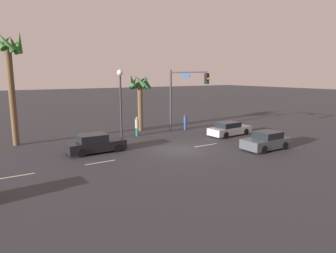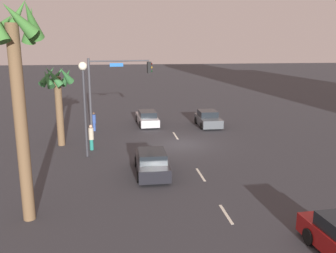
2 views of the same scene
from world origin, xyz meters
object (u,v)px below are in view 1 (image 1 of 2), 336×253
at_px(palm_tree_1, 9,65).
at_px(pedestrian_1, 185,122).
at_px(pedestrian_0, 137,126).
at_px(palm_tree_0, 140,90).
at_px(car_2, 95,144).
at_px(traffic_signal, 182,91).
at_px(car_3, 266,141).
at_px(streetlamp, 120,91).
at_px(car_1, 229,129).

bearing_deg(palm_tree_1, pedestrian_1, -6.47).
relative_size(pedestrian_0, pedestrian_1, 1.12).
xyz_separation_m(pedestrian_1, palm_tree_0, (-4.32, 2.25, 3.48)).
bearing_deg(pedestrian_1, car_2, -160.61).
height_order(traffic_signal, pedestrian_1, traffic_signal).
xyz_separation_m(car_2, car_3, (11.92, -6.43, -0.00)).
relative_size(car_3, streetlamp, 0.62).
relative_size(pedestrian_0, palm_tree_0, 0.31).
xyz_separation_m(car_3, pedestrian_1, (-0.50, 10.45, 0.22)).
relative_size(car_2, palm_tree_1, 0.46).
bearing_deg(palm_tree_0, pedestrian_0, -123.69).
distance_m(car_3, traffic_signal, 9.77).
height_order(pedestrian_0, palm_tree_1, palm_tree_1).
bearing_deg(car_1, car_2, 176.42).
relative_size(car_2, car_3, 1.11).
height_order(pedestrian_0, palm_tree_0, palm_tree_0).
distance_m(car_1, palm_tree_0, 10.15).
distance_m(pedestrian_0, palm_tree_1, 12.09).
bearing_deg(palm_tree_0, pedestrian_1, -27.53).
bearing_deg(car_2, pedestrian_1, 19.39).
relative_size(car_1, traffic_signal, 0.73).
height_order(car_3, palm_tree_1, palm_tree_1).
bearing_deg(palm_tree_0, car_1, -48.83).
height_order(car_3, traffic_signal, traffic_signal).
distance_m(car_2, palm_tree_1, 9.78).
bearing_deg(pedestrian_0, pedestrian_1, 1.47).
xyz_separation_m(car_3, palm_tree_1, (-16.87, 12.30, 6.07)).
height_order(car_2, pedestrian_1, pedestrian_1).
bearing_deg(palm_tree_0, car_3, -69.22).
relative_size(traffic_signal, streetlamp, 1.00).
relative_size(car_3, pedestrian_0, 2.13).
distance_m(pedestrian_0, pedestrian_1, 5.93).
distance_m(streetlamp, palm_tree_0, 3.85).
bearing_deg(streetlamp, traffic_signal, -16.07).
bearing_deg(car_2, palm_tree_0, 41.44).
bearing_deg(palm_tree_1, pedestrian_0, -10.88).
xyz_separation_m(traffic_signal, pedestrian_0, (-4.34, 1.50, -3.38)).
relative_size(pedestrian_1, palm_tree_1, 0.18).
distance_m(car_2, pedestrian_0, 6.74).
distance_m(palm_tree_0, palm_tree_1, 12.29).
height_order(car_1, pedestrian_0, pedestrian_0).
relative_size(car_2, traffic_signal, 0.69).
xyz_separation_m(car_3, streetlamp, (-7.97, 10.50, 3.80)).
relative_size(car_3, palm_tree_0, 0.65).
distance_m(pedestrian_0, palm_tree_0, 4.44).
relative_size(traffic_signal, palm_tree_0, 1.05).
xyz_separation_m(traffic_signal, pedestrian_1, (1.58, 1.65, -3.49)).
bearing_deg(palm_tree_1, car_3, -36.11).
bearing_deg(car_2, car_3, -28.33).
height_order(car_1, streetlamp, streetlamp).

